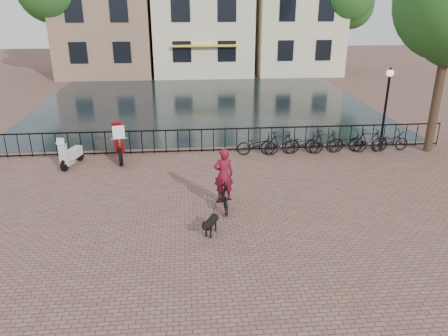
{
  "coord_description": "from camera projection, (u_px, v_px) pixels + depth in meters",
  "views": [
    {
      "loc": [
        -1.14,
        -9.62,
        6.18
      ],
      "look_at": [
        0.0,
        3.0,
        1.2
      ],
      "focal_mm": 35.0,
      "sensor_mm": 36.0,
      "label": 1
    }
  ],
  "objects": [
    {
      "name": "parked_bike_1",
      "position": [
        280.0,
        143.0,
        18.18
      ],
      "size": [
        1.67,
        0.5,
        1.0
      ],
      "primitive_type": "imported",
      "rotation": [
        0.0,
        0.0,
        1.59
      ],
      "color": "black",
      "rests_on": "ground"
    },
    {
      "name": "parked_bike_3",
      "position": [
        325.0,
        142.0,
        18.34
      ],
      "size": [
        1.67,
        0.51,
        1.0
      ],
      "primitive_type": "imported",
      "rotation": [
        0.0,
        0.0,
        1.59
      ],
      "color": "black",
      "rests_on": "ground"
    },
    {
      "name": "lamp_post",
      "position": [
        387.0,
        95.0,
        18.05
      ],
      "size": [
        0.3,
        0.3,
        3.45
      ],
      "color": "black",
      "rests_on": "ground"
    },
    {
      "name": "parked_bike_5",
      "position": [
        368.0,
        141.0,
        18.5
      ],
      "size": [
        1.7,
        0.6,
        1.0
      ],
      "primitive_type": "imported",
      "rotation": [
        0.0,
        0.0,
        1.49
      ],
      "color": "black",
      "rests_on": "ground"
    },
    {
      "name": "parked_bike_2",
      "position": [
        302.0,
        144.0,
        18.27
      ],
      "size": [
        1.76,
        0.75,
        0.9
      ],
      "primitive_type": "imported",
      "rotation": [
        0.0,
        0.0,
        1.48
      ],
      "color": "black",
      "rests_on": "ground"
    },
    {
      "name": "ground",
      "position": [
        234.0,
        253.0,
        11.27
      ],
      "size": [
        100.0,
        100.0,
        0.0
      ],
      "primitive_type": "plane",
      "color": "brown",
      "rests_on": "ground"
    },
    {
      "name": "dog",
      "position": [
        211.0,
        224.0,
        12.09
      ],
      "size": [
        0.63,
        0.92,
        0.59
      ],
      "rotation": [
        0.0,
        0.0,
        -0.43
      ],
      "color": "black",
      "rests_on": "ground"
    },
    {
      "name": "parked_bike_0",
      "position": [
        258.0,
        145.0,
        18.12
      ],
      "size": [
        1.76,
        0.75,
        0.9
      ],
      "primitive_type": "imported",
      "rotation": [
        0.0,
        0.0,
        1.48
      ],
      "color": "black",
      "rests_on": "ground"
    },
    {
      "name": "canal_house_mid",
      "position": [
        201.0,
        0.0,
        36.96
      ],
      "size": [
        8.0,
        9.5,
        11.8
      ],
      "color": "beige",
      "rests_on": "ground"
    },
    {
      "name": "scooter",
      "position": [
        71.0,
        149.0,
        16.9
      ],
      "size": [
        0.82,
        1.52,
        1.36
      ],
      "rotation": [
        0.0,
        0.0,
        -0.29
      ],
      "color": "beige",
      "rests_on": "ground"
    },
    {
      "name": "canal_water",
      "position": [
        203.0,
        103.0,
        27.31
      ],
      "size": [
        20.0,
        20.0,
        0.0
      ],
      "primitive_type": "plane",
      "color": "black",
      "rests_on": "ground"
    },
    {
      "name": "parked_bike_4",
      "position": [
        346.0,
        142.0,
        18.43
      ],
      "size": [
        1.76,
        0.75,
        0.9
      ],
      "primitive_type": "imported",
      "rotation": [
        0.0,
        0.0,
        1.48
      ],
      "color": "black",
      "rests_on": "ground"
    },
    {
      "name": "cyclist",
      "position": [
        224.0,
        183.0,
        13.34
      ],
      "size": [
        0.75,
        1.71,
        2.31
      ],
      "rotation": [
        0.0,
        0.0,
        3.2
      ],
      "color": "black",
      "rests_on": "ground"
    },
    {
      "name": "parked_bike_6",
      "position": [
        390.0,
        141.0,
        18.59
      ],
      "size": [
        1.78,
        0.8,
        0.9
      ],
      "primitive_type": "imported",
      "rotation": [
        0.0,
        0.0,
        1.69
      ],
      "color": "black",
      "rests_on": "ground"
    },
    {
      "name": "railing",
      "position": [
        213.0,
        140.0,
        18.5
      ],
      "size": [
        20.0,
        0.05,
        1.02
      ],
      "color": "black",
      "rests_on": "ground"
    },
    {
      "name": "motorcycle",
      "position": [
        118.0,
        138.0,
        17.66
      ],
      "size": [
        1.0,
        2.4,
        1.67
      ],
      "rotation": [
        0.0,
        0.0,
        0.2
      ],
      "color": "maroon",
      "rests_on": "ground"
    }
  ]
}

